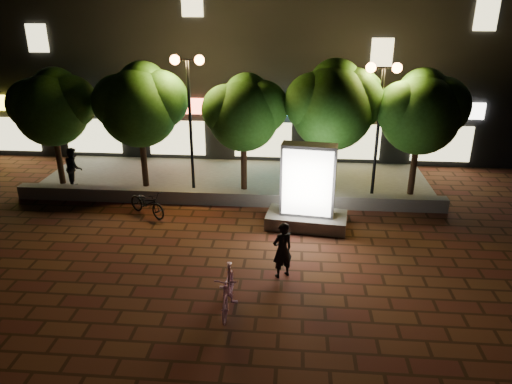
# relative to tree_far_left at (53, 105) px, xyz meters

# --- Properties ---
(ground) EXTENTS (80.00, 80.00, 0.00)m
(ground) POSITION_rel_tree_far_left_xyz_m (6.95, -5.46, -3.29)
(ground) COLOR #4F2B19
(ground) RESTS_ON ground
(retaining_wall) EXTENTS (16.00, 0.45, 0.50)m
(retaining_wall) POSITION_rel_tree_far_left_xyz_m (6.95, -1.46, -3.04)
(retaining_wall) COLOR gray
(retaining_wall) RESTS_ON ground
(sidewalk) EXTENTS (16.00, 5.00, 0.08)m
(sidewalk) POSITION_rel_tree_far_left_xyz_m (6.95, 1.04, -3.25)
(sidewalk) COLOR gray
(sidewalk) RESTS_ON ground
(building_block) EXTENTS (28.00, 8.12, 11.30)m
(building_block) POSITION_rel_tree_far_left_xyz_m (6.94, 7.53, 1.70)
(building_block) COLOR black
(building_block) RESTS_ON ground
(tree_far_left) EXTENTS (3.36, 2.80, 4.63)m
(tree_far_left) POSITION_rel_tree_far_left_xyz_m (0.00, 0.00, 0.00)
(tree_far_left) COLOR black
(tree_far_left) RESTS_ON sidewalk
(tree_left) EXTENTS (3.60, 3.00, 4.89)m
(tree_left) POSITION_rel_tree_far_left_xyz_m (3.50, 0.00, 0.15)
(tree_left) COLOR black
(tree_left) RESTS_ON sidewalk
(tree_mid) EXTENTS (3.24, 2.70, 4.50)m
(tree_mid) POSITION_rel_tree_far_left_xyz_m (7.50, -0.00, -0.08)
(tree_mid) COLOR black
(tree_mid) RESTS_ON sidewalk
(tree_right) EXTENTS (3.72, 3.10, 5.07)m
(tree_right) POSITION_rel_tree_far_left_xyz_m (10.80, 0.00, 0.27)
(tree_right) COLOR black
(tree_right) RESTS_ON sidewalk
(tree_far_right) EXTENTS (3.48, 2.90, 4.76)m
(tree_far_right) POSITION_rel_tree_far_left_xyz_m (14.00, 0.00, 0.08)
(tree_far_right) COLOR black
(tree_far_right) RESTS_ON sidewalk
(street_lamp_left) EXTENTS (1.26, 0.36, 5.18)m
(street_lamp_left) POSITION_rel_tree_far_left_xyz_m (5.45, -0.26, 0.74)
(street_lamp_left) COLOR black
(street_lamp_left) RESTS_ON sidewalk
(street_lamp_right) EXTENTS (1.26, 0.36, 4.98)m
(street_lamp_right) POSITION_rel_tree_far_left_xyz_m (12.45, -0.26, 0.60)
(street_lamp_right) COLOR black
(street_lamp_right) RESTS_ON sidewalk
(ad_kiosk) EXTENTS (2.79, 1.64, 2.87)m
(ad_kiosk) POSITION_rel_tree_far_left_xyz_m (9.88, -3.11, -2.14)
(ad_kiosk) COLOR gray
(ad_kiosk) RESTS_ON ground
(scooter_pink) EXTENTS (0.54, 1.86, 1.11)m
(scooter_pink) POSITION_rel_tree_far_left_xyz_m (7.90, -7.96, -2.74)
(scooter_pink) COLOR #C180B1
(scooter_pink) RESTS_ON ground
(rider) EXTENTS (0.71, 0.64, 1.63)m
(rider) POSITION_rel_tree_far_left_xyz_m (9.17, -6.33, -2.48)
(rider) COLOR black
(rider) RESTS_ON ground
(scooter_parked) EXTENTS (1.81, 1.50, 0.93)m
(scooter_parked) POSITION_rel_tree_far_left_xyz_m (4.30, -2.68, -2.83)
(scooter_parked) COLOR black
(scooter_parked) RESTS_ON ground
(pedestrian) EXTENTS (0.89, 0.98, 1.63)m
(pedestrian) POSITION_rel_tree_far_left_xyz_m (0.68, -0.42, -2.40)
(pedestrian) COLOR black
(pedestrian) RESTS_ON sidewalk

